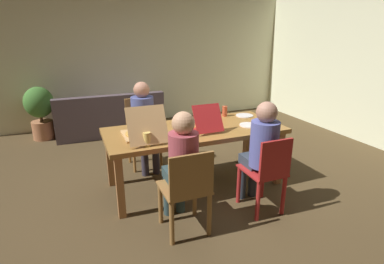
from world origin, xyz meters
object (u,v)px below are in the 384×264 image
object	(u,v)px
chair_2	(187,190)
person_2	(181,161)
person_0	(144,119)
drinking_glass_0	(225,111)
pizza_box_1	(143,132)
plate_1	(249,125)
chair_1	(266,173)
potted_plant	(40,109)
dining_table	(195,134)
chair_0	(142,129)
couch	(110,118)
plate_0	(245,115)
plate_2	(158,124)
pizza_box_0	(201,124)
drinking_glass_1	(147,139)
person_1	(261,147)

from	to	relation	value
chair_2	person_2	size ratio (longest dim) A/B	0.73
person_2	person_0	bearing A→B (deg)	90.00
chair_2	drinking_glass_0	distance (m)	1.70
chair_2	person_2	xyz separation A→B (m)	(0.00, 0.15, 0.23)
pizza_box_1	plate_1	distance (m)	1.36
chair_1	potted_plant	distance (m)	4.28
dining_table	chair_0	bearing A→B (deg)	116.74
chair_1	couch	distance (m)	3.67
dining_table	chair_1	xyz separation A→B (m)	(0.46, -0.87, -0.22)
plate_0	couch	world-z (taller)	couch
pizza_box_1	plate_0	xyz separation A→B (m)	(1.54, 0.33, -0.05)
person_0	plate_2	xyz separation A→B (m)	(0.08, -0.46, 0.04)
chair_0	plate_0	size ratio (longest dim) A/B	4.09
pizza_box_0	drinking_glass_1	world-z (taller)	pizza_box_0
couch	chair_0	bearing A→B (deg)	-81.28
dining_table	plate_1	xyz separation A→B (m)	(0.68, -0.15, 0.08)
dining_table	pizza_box_0	world-z (taller)	pizza_box_0
person_2	pizza_box_1	distance (m)	0.74
chair_0	person_1	world-z (taller)	person_1
pizza_box_1	potted_plant	distance (m)	3.03
chair_0	plate_2	world-z (taller)	chair_0
person_1	plate_0	xyz separation A→B (m)	(0.41, 1.01, 0.04)
person_1	drinking_glass_1	world-z (taller)	person_1
chair_2	pizza_box_1	world-z (taller)	pizza_box_1
person_0	potted_plant	distance (m)	2.42
drinking_glass_1	chair_2	bearing A→B (deg)	-67.19
chair_2	plate_2	size ratio (longest dim) A/B	4.33
person_2	potted_plant	bearing A→B (deg)	113.06
person_2	plate_2	xyz separation A→B (m)	(0.08, 1.06, 0.06)
plate_2	drinking_glass_0	world-z (taller)	drinking_glass_0
chair_2	plate_0	size ratio (longest dim) A/B	3.71
couch	drinking_glass_1	bearing A→B (deg)	-89.45
chair_1	potted_plant	size ratio (longest dim) A/B	0.92
potted_plant	plate_0	bearing A→B (deg)	-40.77
dining_table	chair_2	bearing A→B (deg)	-117.00
person_1	plate_2	bearing A→B (deg)	128.92
person_1	potted_plant	world-z (taller)	person_1
pizza_box_1	potted_plant	bearing A→B (deg)	114.62
dining_table	chair_1	bearing A→B (deg)	-62.16
pizza_box_0	potted_plant	bearing A→B (deg)	126.75
plate_1	person_2	bearing A→B (deg)	-151.84
plate_2	pizza_box_0	bearing A→B (deg)	-33.28
dining_table	couch	world-z (taller)	couch
pizza_box_0	person_1	bearing A→B (deg)	-62.59
plate_2	couch	bearing A→B (deg)	98.38
plate_2	potted_plant	world-z (taller)	potted_plant
pizza_box_1	plate_0	bearing A→B (deg)	12.08
dining_table	drinking_glass_1	bearing A→B (deg)	-152.77
drinking_glass_0	person_1	bearing A→B (deg)	-97.50
dining_table	person_1	world-z (taller)	person_1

